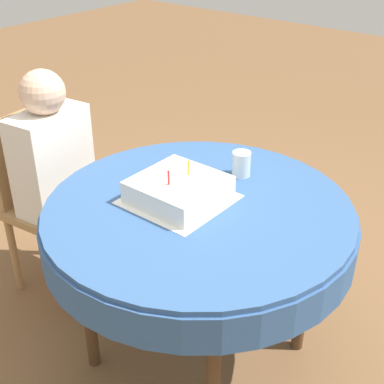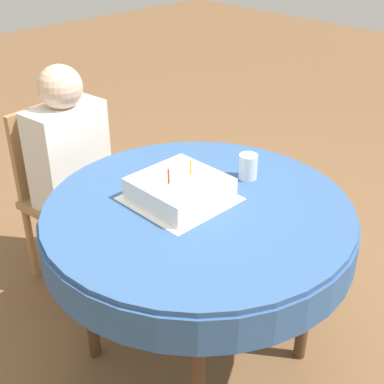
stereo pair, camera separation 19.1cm
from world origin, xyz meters
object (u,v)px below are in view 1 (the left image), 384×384
(chair, at_px, (47,197))
(birthday_cake, at_px, (179,189))
(drinking_glass, at_px, (241,164))
(person, at_px, (57,167))

(chair, xyz_separation_m, birthday_cake, (0.02, -0.80, 0.31))
(chair, height_order, drinking_glass, chair)
(drinking_glass, bearing_deg, birthday_cake, 167.46)
(birthday_cake, relative_size, drinking_glass, 2.97)
(person, bearing_deg, drinking_glass, -75.81)
(chair, height_order, birthday_cake, birthday_cake)
(chair, relative_size, birthday_cake, 2.94)
(birthday_cake, xyz_separation_m, drinking_glass, (0.30, -0.07, 0.01))
(person, relative_size, drinking_glass, 10.98)
(birthday_cake, distance_m, drinking_glass, 0.31)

